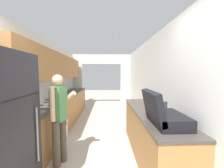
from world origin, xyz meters
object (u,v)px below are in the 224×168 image
Objects in this scene: person at (59,117)px; book_stack at (152,106)px; range_oven at (49,123)px; suitcase at (163,114)px.

person reaches higher than book_stack.
book_stack is (2.21, -0.54, 0.50)m from range_oven.
person is 2.52× the size of suitcase.
range_oven is 2.54m from suitcase.
person is 1.69m from suitcase.
suitcase is (1.58, -0.57, 0.20)m from person.
range_oven is at bearing 166.21° from book_stack.
range_oven reaches higher than book_stack.
range_oven is 2.32m from book_stack.
suitcase reaches higher than book_stack.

